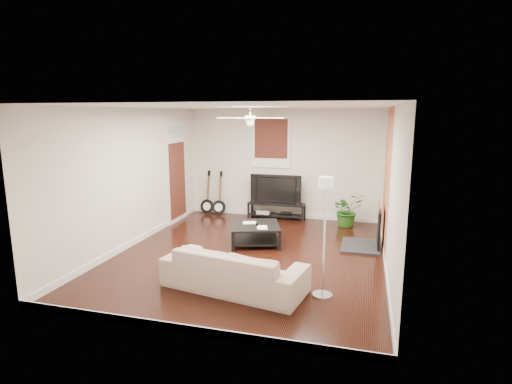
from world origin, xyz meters
TOP-DOWN VIEW (x-y plane):
  - room at (0.00, 0.00)m, footprint 5.01×6.01m
  - brick_accent at (2.49, 1.00)m, footprint 0.02×2.20m
  - fireplace at (2.20, 1.00)m, footprint 0.80×1.10m
  - window_back at (-0.30, 2.97)m, footprint 1.00×0.06m
  - door_left at (-2.46, 1.90)m, footprint 0.08×1.00m
  - tv_stand at (-0.10, 2.78)m, footprint 1.46×0.39m
  - tv at (-0.10, 2.80)m, footprint 1.31×0.17m
  - coffee_table at (-0.08, 0.63)m, footprint 1.25×1.25m
  - sofa at (0.19, -1.59)m, footprint 2.34×1.26m
  - floor_lamp at (1.54, -1.49)m, footprint 0.35×0.35m
  - potted_plant at (1.70, 2.50)m, footprint 0.96×0.93m
  - guitar_left at (-2.01, 2.75)m, footprint 0.37×0.26m
  - guitar_right at (-1.66, 2.72)m, footprint 0.39×0.30m
  - ceiling_fan at (0.00, 0.00)m, footprint 1.24×1.24m

SIDE VIEW (x-z plane):
  - tv_stand at x=-0.10m, z-range 0.00..0.41m
  - coffee_table at x=-0.08m, z-range 0.00..0.41m
  - sofa at x=0.19m, z-range 0.00..0.65m
  - potted_plant at x=1.70m, z-range 0.00..0.81m
  - fireplace at x=2.20m, z-range 0.00..0.92m
  - guitar_left at x=-2.01m, z-range 0.00..1.20m
  - guitar_right at x=-1.66m, z-range 0.00..1.20m
  - tv at x=-0.10m, z-range 0.41..1.17m
  - floor_lamp at x=1.54m, z-range 0.00..1.81m
  - door_left at x=-2.46m, z-range 0.00..2.50m
  - room at x=0.00m, z-range 0.00..2.80m
  - brick_accent at x=2.49m, z-range 0.00..2.80m
  - window_back at x=-0.30m, z-range 1.30..2.60m
  - ceiling_fan at x=0.00m, z-range 2.44..2.76m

